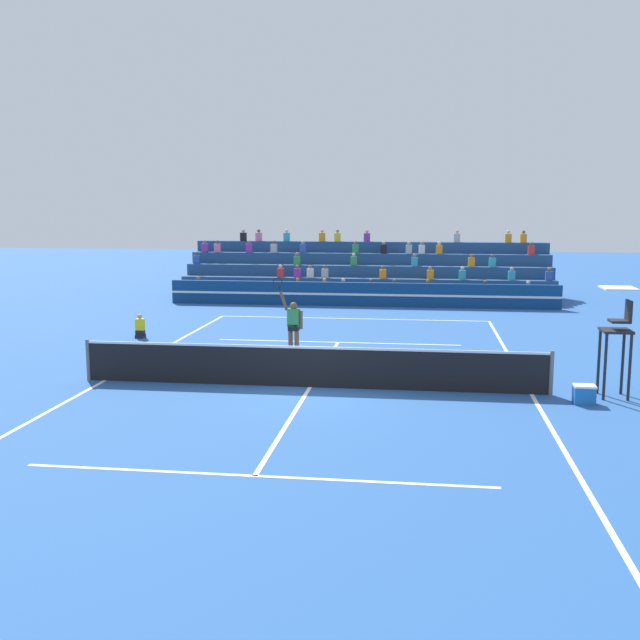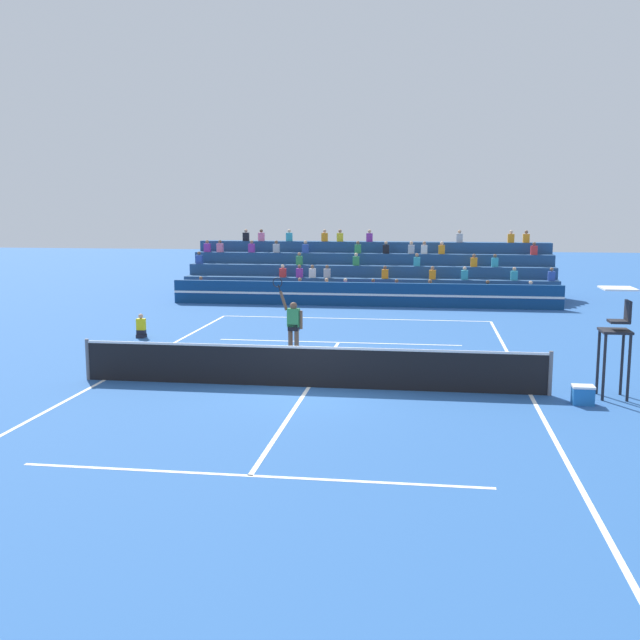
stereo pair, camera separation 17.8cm
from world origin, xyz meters
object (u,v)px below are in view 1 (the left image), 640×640
Objects in this scene: umpire_chair at (618,327)px; tennis_player at (293,326)px; ball_kid_courtside at (140,328)px; equipment_cooler at (584,394)px; tennis_ball at (355,363)px.

umpire_chair is 1.07× the size of tennis_player.
equipment_cooler is at bearing -27.75° from ball_kid_courtside.
equipment_cooler is (5.70, -3.72, 0.19)m from tennis_ball.
tennis_player is 4.98× the size of equipment_cooler.
umpire_chair is 39.26× the size of tennis_ball.
ball_kid_courtside is 8.59m from tennis_ball.
tennis_ball is at bearing 155.61° from umpire_chair.
ball_kid_courtside is (-14.43, 6.39, -1.39)m from umpire_chair.
tennis_player is at bearing 150.13° from equipment_cooler.
ball_kid_courtside is at bearing 156.51° from tennis_ball.
umpire_chair is 15.84m from ball_kid_courtside.
umpire_chair is 9.28m from tennis_player.
tennis_player is at bearing 160.92° from tennis_ball.
umpire_chair reaches higher than ball_kid_courtside.
ball_kid_courtside is 1.69× the size of equipment_cooler.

